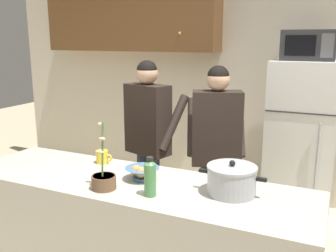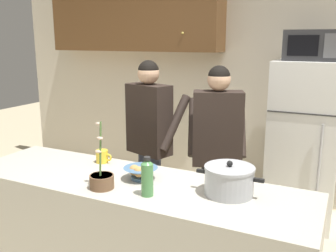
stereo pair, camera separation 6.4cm
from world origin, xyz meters
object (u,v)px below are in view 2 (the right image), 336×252
at_px(bread_bowl, 140,172).
at_px(potted_orchid, 102,179).
at_px(refrigerator, 304,143).
at_px(person_by_sink, 217,139).
at_px(microwave, 312,45).
at_px(person_near_pot, 150,129).
at_px(bottle_near_edge, 147,177).
at_px(coffee_mug, 102,156).
at_px(cooking_pot, 229,180).

relative_size(bread_bowl, potted_orchid, 0.54).
relative_size(refrigerator, person_by_sink, 1.00).
bearing_deg(microwave, bread_bowl, -114.82).
distance_m(person_near_pot, potted_orchid, 1.16).
bearing_deg(person_by_sink, potted_orchid, -107.49).
xyz_separation_m(refrigerator, microwave, (0.00, -0.02, 0.95)).
distance_m(bread_bowl, bottle_near_edge, 0.28).
xyz_separation_m(bread_bowl, bottle_near_edge, (0.17, -0.21, 0.07)).
xyz_separation_m(person_near_pot, person_by_sink, (0.64, 0.01, -0.02)).
bearing_deg(potted_orchid, coffee_mug, 125.29).
distance_m(coffee_mug, bottle_near_edge, 0.71).
bearing_deg(refrigerator, bread_bowl, -114.55).
bearing_deg(bread_bowl, refrigerator, 65.45).
bearing_deg(person_near_pot, refrigerator, 36.11).
xyz_separation_m(microwave, person_by_sink, (-0.60, -0.87, -0.76)).
bearing_deg(potted_orchid, microwave, 64.43).
bearing_deg(microwave, refrigerator, 90.07).
bearing_deg(cooking_pot, microwave, 82.50).
bearing_deg(person_by_sink, refrigerator, 56.03).
xyz_separation_m(refrigerator, person_by_sink, (-0.60, -0.90, 0.19)).
height_order(person_by_sink, coffee_mug, person_by_sink).
bearing_deg(bread_bowl, person_by_sink, 76.41).
relative_size(microwave, bread_bowl, 2.11).
height_order(person_near_pot, person_by_sink, person_near_pot).
bearing_deg(refrigerator, microwave, -89.93).
bearing_deg(microwave, person_near_pot, -144.55).
distance_m(bread_bowl, potted_orchid, 0.27).
relative_size(bread_bowl, bottle_near_edge, 0.95).
height_order(person_near_pot, bottle_near_edge, person_near_pot).
bearing_deg(person_near_pot, bottle_near_edge, -61.98).
bearing_deg(cooking_pot, potted_orchid, -160.89).
xyz_separation_m(refrigerator, coffee_mug, (-1.25, -1.63, 0.16)).
bearing_deg(cooking_pot, person_by_sink, 112.86).
relative_size(microwave, potted_orchid, 1.14).
relative_size(cooking_pot, bottle_near_edge, 1.71).
xyz_separation_m(microwave, bread_bowl, (-0.82, -1.78, -0.79)).
height_order(refrigerator, cooking_pot, refrigerator).
bearing_deg(coffee_mug, microwave, 52.10).
relative_size(refrigerator, bread_bowl, 7.14).
xyz_separation_m(microwave, cooking_pot, (-0.23, -1.76, -0.75)).
bearing_deg(coffee_mug, bottle_near_edge, -32.69).
distance_m(microwave, bottle_near_edge, 2.22).
height_order(microwave, person_by_sink, microwave).
xyz_separation_m(cooking_pot, bottle_near_edge, (-0.42, -0.23, 0.03)).
relative_size(microwave, cooking_pot, 1.18).
distance_m(microwave, person_near_pot, 1.69).
height_order(person_near_pot, potted_orchid, person_near_pot).
height_order(coffee_mug, potted_orchid, potted_orchid).
xyz_separation_m(person_near_pot, coffee_mug, (-0.01, -0.72, -0.05)).
distance_m(cooking_pot, coffee_mug, 1.03).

